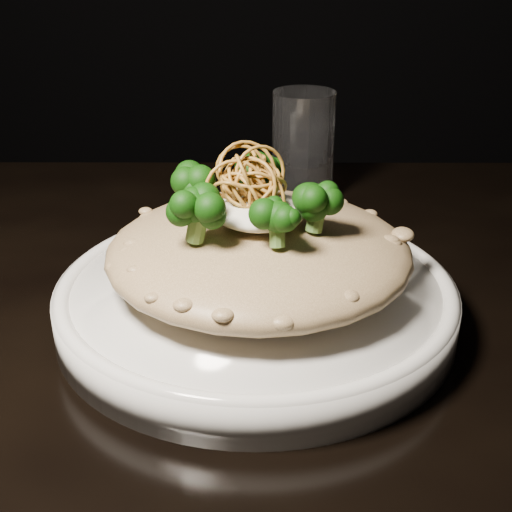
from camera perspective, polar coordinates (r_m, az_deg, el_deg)
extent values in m
cube|color=black|center=(0.56, 3.20, -7.57)|extent=(1.10, 0.80, 0.04)
cylinder|color=silver|center=(0.55, 0.00, -3.68)|extent=(0.30, 0.30, 0.03)
ellipsoid|color=brown|center=(0.54, 0.24, 0.37)|extent=(0.23, 0.23, 0.05)
ellipsoid|color=white|center=(0.52, 0.26, 3.63)|extent=(0.07, 0.07, 0.02)
cylinder|color=silver|center=(0.78, 3.78, 8.76)|extent=(0.08, 0.08, 0.12)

